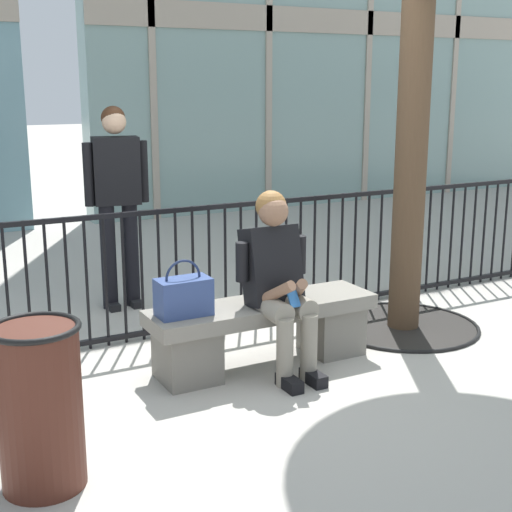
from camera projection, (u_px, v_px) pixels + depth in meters
name	position (u px, v px, depth m)	size (l,w,h in m)	color
ground_plane	(263.00, 365.00, 5.02)	(60.00, 60.00, 0.00)	#B2ADA3
stone_bench	(263.00, 327.00, 4.96)	(1.60, 0.44, 0.45)	gray
seated_person_with_phone	(278.00, 277.00, 4.78)	(0.52, 0.66, 1.21)	gray
handbag_on_bench	(184.00, 296.00, 4.61)	(0.34, 0.19, 0.37)	#33477F
bystander_at_railing	(117.00, 192.00, 6.10)	(0.55, 0.29, 1.71)	black
plaza_railing	(209.00, 267.00, 5.65)	(7.46, 0.04, 0.99)	black
trash_can	(40.00, 405.00, 3.43)	(0.43, 0.43, 0.82)	#4C2319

